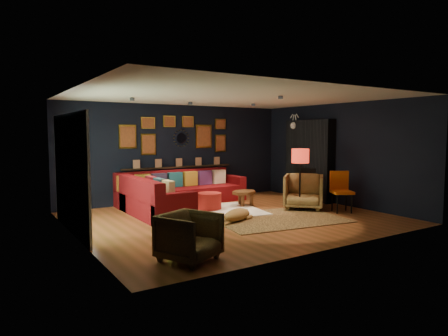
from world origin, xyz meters
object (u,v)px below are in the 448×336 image
pouf (209,201)px  armchair_left (189,234)px  orange_chair (341,188)px  coffee_table (244,194)px  dog (237,213)px  gold_stool (179,233)px  floor_lamp (300,159)px  sectional (172,195)px  armchair_right (304,190)px

pouf → armchair_left: armchair_left is taller
pouf → armchair_left: size_ratio=0.77×
pouf → orange_chair: (2.53, -1.79, 0.34)m
coffee_table → dog: (-1.13, -1.33, -0.13)m
dog → gold_stool: bearing=-173.9°
orange_chair → floor_lamp: bearing=168.2°
sectional → pouf: (0.62, -0.75, -0.10)m
coffee_table → floor_lamp: 1.67m
armchair_left → dog: armchair_left is taller
pouf → dog: (-0.13, -1.37, -0.04)m
armchair_left → orange_chair: (4.67, 1.32, 0.18)m
coffee_table → orange_chair: orange_chair is taller
gold_stool → dog: 2.14m
coffee_table → armchair_left: armchair_left is taller
pouf → gold_stool: 3.15m
armchair_left → floor_lamp: bearing=1.4°
armchair_left → armchair_right: (4.16, 2.02, 0.08)m
armchair_right → orange_chair: bearing=-7.5°
pouf → orange_chair: size_ratio=0.62×
sectional → armchair_right: 3.21m
coffee_table → armchair_left: 4.39m
pouf → armchair_right: armchair_right is taller
coffee_table → orange_chair: size_ratio=0.91×
sectional → floor_lamp: size_ratio=2.31×
sectional → gold_stool: bearing=-113.1°
orange_chair → floor_lamp: 1.16m
sectional → orange_chair: 4.05m
pouf → orange_chair: 3.11m
coffee_table → armchair_left: (-3.14, -3.07, 0.06)m
orange_chair → floor_lamp: floor_lamp is taller
armchair_right → floor_lamp: bearing=-109.1°
sectional → armchair_left: sectional is taller
sectional → armchair_left: bearing=-111.6°
orange_chair → floor_lamp: size_ratio=0.65×
armchair_right → dog: (-2.15, -0.28, -0.28)m
pouf → coffee_table: bearing=-2.2°
pouf → armchair_right: (2.02, -1.09, 0.24)m
armchair_left → floor_lamp: 4.47m
floor_lamp → dog: 2.20m
armchair_right → gold_stool: armchair_right is taller
pouf → gold_stool: bearing=-129.0°
coffee_table → gold_stool: bearing=-141.0°
sectional → orange_chair: orange_chair is taller
floor_lamp → sectional: bearing=141.3°
coffee_table → dog: coffee_table is taller
armchair_left → dog: 2.67m
armchair_left → gold_stool: bearing=51.5°
coffee_table → gold_stool: size_ratio=1.81×
pouf → dog: pouf is taller
orange_chair → coffee_table: bearing=158.9°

